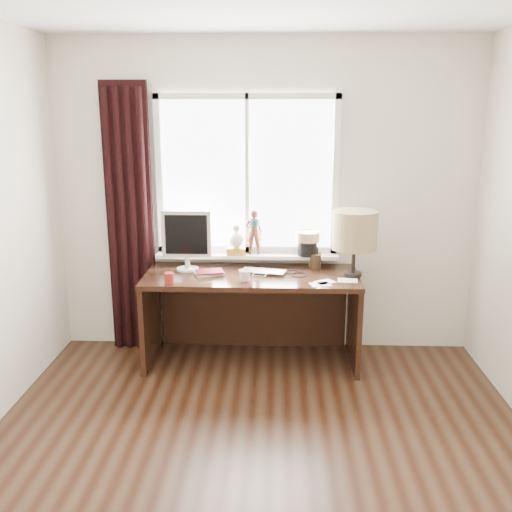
{
  "coord_description": "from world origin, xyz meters",
  "views": [
    {
      "loc": [
        0.1,
        -2.72,
        2.03
      ],
      "look_at": [
        -0.05,
        1.25,
        1.0
      ],
      "focal_mm": 40.0,
      "sensor_mm": 36.0,
      "label": 1
    }
  ],
  "objects_px": {
    "mug": "(245,275)",
    "red_cup": "(169,279)",
    "desk": "(252,299)",
    "laptop": "(264,272)",
    "table_lamp": "(355,231)",
    "monitor": "(187,237)"
  },
  "relations": [
    {
      "from": "mug",
      "to": "red_cup",
      "type": "relative_size",
      "value": 1.02
    },
    {
      "from": "mug",
      "to": "red_cup",
      "type": "xyz_separation_m",
      "value": [
        -0.56,
        -0.11,
        -0.0
      ]
    },
    {
      "from": "red_cup",
      "to": "desk",
      "type": "bearing_deg",
      "value": 33.37
    },
    {
      "from": "laptop",
      "to": "mug",
      "type": "distance_m",
      "value": 0.26
    },
    {
      "from": "laptop",
      "to": "monitor",
      "type": "bearing_deg",
      "value": -174.01
    },
    {
      "from": "desk",
      "to": "table_lamp",
      "type": "height_order",
      "value": "table_lamp"
    },
    {
      "from": "laptop",
      "to": "mug",
      "type": "xyz_separation_m",
      "value": [
        -0.14,
        -0.21,
        0.03
      ]
    },
    {
      "from": "laptop",
      "to": "red_cup",
      "type": "relative_size",
      "value": 3.75
    },
    {
      "from": "red_cup",
      "to": "table_lamp",
      "type": "height_order",
      "value": "table_lamp"
    },
    {
      "from": "red_cup",
      "to": "table_lamp",
      "type": "bearing_deg",
      "value": 11.5
    },
    {
      "from": "mug",
      "to": "red_cup",
      "type": "height_order",
      "value": "mug"
    },
    {
      "from": "laptop",
      "to": "desk",
      "type": "distance_m",
      "value": 0.28
    },
    {
      "from": "laptop",
      "to": "table_lamp",
      "type": "distance_m",
      "value": 0.79
    },
    {
      "from": "red_cup",
      "to": "table_lamp",
      "type": "distance_m",
      "value": 1.47
    },
    {
      "from": "mug",
      "to": "table_lamp",
      "type": "height_order",
      "value": "table_lamp"
    },
    {
      "from": "mug",
      "to": "table_lamp",
      "type": "xyz_separation_m",
      "value": [
        0.84,
        0.17,
        0.32
      ]
    },
    {
      "from": "mug",
      "to": "desk",
      "type": "bearing_deg",
      "value": 81.65
    },
    {
      "from": "mug",
      "to": "red_cup",
      "type": "distance_m",
      "value": 0.57
    },
    {
      "from": "laptop",
      "to": "table_lamp",
      "type": "bearing_deg",
      "value": 10.3
    },
    {
      "from": "mug",
      "to": "desk",
      "type": "xyz_separation_m",
      "value": [
        0.04,
        0.29,
        -0.29
      ]
    },
    {
      "from": "desk",
      "to": "monitor",
      "type": "bearing_deg",
      "value": 178.7
    },
    {
      "from": "mug",
      "to": "monitor",
      "type": "height_order",
      "value": "monitor"
    }
  ]
}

